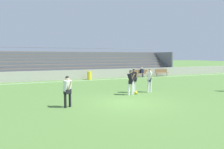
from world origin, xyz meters
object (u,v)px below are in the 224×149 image
Objects in this scene: player_dark_overlapping at (134,78)px; player_white_trailing_run at (150,78)px; bench_near_bin at (142,73)px; player_dark_pressing_high at (131,80)px; soccer_ball at (136,93)px; spectator_seated at (142,71)px; bleacher_stand at (86,63)px; bench_far_left at (162,72)px; player_white_wide_right at (67,89)px; trash_bin at (89,75)px.

player_white_trailing_run reaches higher than player_dark_overlapping.
bench_near_bin is 1.05× the size of player_white_trailing_run.
player_dark_pressing_high reaches higher than soccer_ball.
soccer_ball is at bearing 12.38° from player_dark_pressing_high.
player_dark_pressing_high reaches higher than bench_near_bin.
spectator_seated is 11.66m from player_dark_pressing_high.
player_white_trailing_run is 1.60m from soccer_ball.
bleacher_stand is 9.83m from bench_far_left.
player_white_trailing_run is at bearing 12.49° from player_dark_pressing_high.
player_white_trailing_run reaches higher than bench_near_bin.
bench_far_left is 18.18m from player_white_wide_right.
bench_far_left is 1.05× the size of player_white_trailing_run.
bench_near_bin is 1.49× the size of spectator_seated.
bench_far_left is at bearing 46.61° from soccer_ball.
bench_far_left is 8.18× the size of soccer_ball.
spectator_seated is at bearing 55.57° from player_dark_pressing_high.
spectator_seated is at bearing 0.42° from trash_bin.
spectator_seated is at bearing 57.28° from soccer_ball.
player_dark_overlapping reaches higher than player_dark_pressing_high.
bench_far_left is at bearing 39.01° from player_white_wide_right.
player_white_wide_right is at bearing -155.07° from player_dark_overlapping.
player_dark_overlapping is 1.05× the size of player_white_wide_right.
spectator_seated is at bearing -177.78° from bench_far_left.
player_dark_pressing_high reaches higher than spectator_seated.
soccer_ball is (0.48, 0.11, -0.90)m from player_dark_pressing_high.
player_dark_overlapping is at bearing -85.11° from trash_bin.
player_dark_pressing_high is (-6.59, -9.73, 0.46)m from bench_near_bin.
bench_near_bin is 1.95× the size of trash_bin.
player_dark_overlapping is 1.18m from player_white_trailing_run.
trash_bin is 0.55× the size of player_dark_pressing_high.
bench_near_bin is (-2.99, 0.00, 0.00)m from bench_far_left.
trash_bin is (-0.74, -3.99, -1.20)m from bleacher_stand.
player_white_trailing_run reaches higher than soccer_ball.
bench_far_left is 13.67m from player_dark_pressing_high.
player_white_trailing_run is at bearing -117.65° from spectator_seated.
spectator_seated reaches higher than trash_bin.
player_dark_overlapping is (0.76, -8.88, 0.57)m from trash_bin.
player_white_trailing_run is (-4.83, -9.34, 0.48)m from bench_near_bin.
bench_near_bin is 1.06× the size of player_dark_pressing_high.
player_white_trailing_run reaches higher than trash_bin.
player_white_wide_right is (-11.13, -11.44, 0.42)m from bench_near_bin.
soccer_ball is at bearing -90.46° from bleacher_stand.
bleacher_stand reaches higher than spectator_seated.
spectator_seated is 11.32m from soccer_ball.
bleacher_stand is 7.20m from bench_near_bin.
spectator_seated is 15.88m from player_white_wide_right.
player_white_wide_right reaches higher than spectator_seated.
soccer_ball is (-0.13, -0.58, -0.92)m from player_dark_overlapping.
player_white_wide_right is 0.95× the size of player_white_trailing_run.
bench_near_bin is 1.10× the size of player_white_wide_right.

